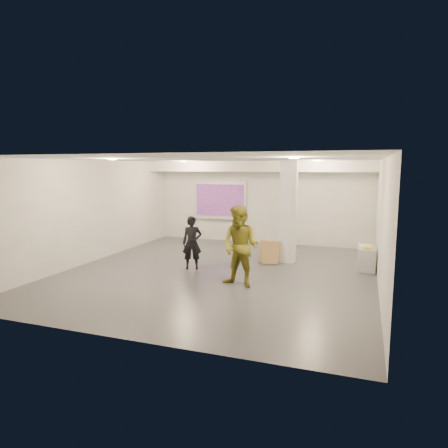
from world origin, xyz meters
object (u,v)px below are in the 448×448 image
at_px(column, 288,212).
at_px(man, 240,247).
at_px(woman, 192,243).
at_px(projection_screen, 220,201).
at_px(credenza, 366,258).

xyz_separation_m(column, man, (-0.58, -2.85, -0.54)).
bearing_deg(woman, projection_screen, 78.86).
height_order(column, woman, column).
distance_m(credenza, woman, 4.84).
bearing_deg(woman, column, 15.37).
height_order(woman, man, man).
height_order(column, projection_screen, column).
distance_m(column, man, 2.96).
bearing_deg(woman, man, -54.32).
bearing_deg(projection_screen, credenza, -27.37).
xyz_separation_m(projection_screen, credenza, (5.32, -2.75, -1.22)).
bearing_deg(man, credenza, 57.01).
bearing_deg(man, projection_screen, 127.10).
bearing_deg(woman, credenza, -1.60).
bearing_deg(projection_screen, woman, -79.85).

